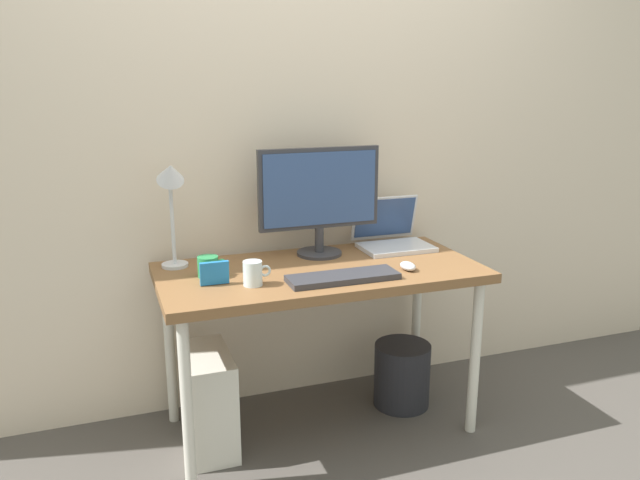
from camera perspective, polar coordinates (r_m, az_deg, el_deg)
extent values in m
plane|color=#4C4742|center=(2.93, 0.00, -16.31)|extent=(6.00, 6.00, 0.00)
cube|color=beige|center=(2.88, -2.59, 10.52)|extent=(4.40, 0.04, 2.60)
cube|color=brown|center=(2.64, 0.00, -2.95)|extent=(1.33, 0.64, 0.04)
cylinder|color=silver|center=(2.42, -11.89, -14.45)|extent=(0.04, 0.04, 0.69)
cylinder|color=silver|center=(2.81, 13.78, -10.25)|extent=(0.04, 0.04, 0.69)
cylinder|color=silver|center=(2.88, -13.38, -9.53)|extent=(0.04, 0.04, 0.69)
cylinder|color=silver|center=(3.22, 8.68, -6.68)|extent=(0.04, 0.04, 0.69)
cylinder|color=#333338|center=(2.82, -0.07, -1.18)|extent=(0.20, 0.20, 0.01)
cylinder|color=#333338|center=(2.81, -0.07, 0.04)|extent=(0.04, 0.04, 0.11)
cube|color=#333338|center=(2.76, -0.07, 4.70)|extent=(0.55, 0.03, 0.35)
cube|color=#334C7F|center=(2.74, 0.05, 4.64)|extent=(0.51, 0.01, 0.32)
cube|color=silver|center=(2.92, 6.87, -0.66)|extent=(0.32, 0.22, 0.02)
cube|color=silver|center=(3.01, 5.81, 2.03)|extent=(0.32, 0.06, 0.21)
cube|color=#334C7F|center=(3.00, 5.87, 2.03)|extent=(0.30, 0.05, 0.18)
cylinder|color=silver|center=(2.71, -12.93, -2.20)|extent=(0.11, 0.11, 0.01)
cylinder|color=silver|center=(2.67, -13.16, 1.61)|extent=(0.02, 0.02, 0.36)
cone|color=silver|center=(2.59, -13.32, 5.92)|extent=(0.11, 0.14, 0.13)
cube|color=#333338|center=(2.47, 2.08, -3.37)|extent=(0.44, 0.14, 0.02)
ellipsoid|color=silver|center=(2.62, 7.92, -2.34)|extent=(0.06, 0.09, 0.03)
cylinder|color=#268C4C|center=(2.54, -10.05, -2.38)|extent=(0.08, 0.08, 0.08)
torus|color=#268C4C|center=(2.55, -8.87, -2.18)|extent=(0.05, 0.01, 0.05)
cylinder|color=silver|center=(2.42, -6.08, -3.00)|extent=(0.07, 0.07, 0.10)
torus|color=silver|center=(2.43, -4.96, -2.78)|extent=(0.05, 0.01, 0.05)
cube|color=#1E72BF|center=(2.44, -9.49, -2.95)|extent=(0.11, 0.02, 0.09)
cube|color=silver|center=(2.72, -9.96, -14.07)|extent=(0.18, 0.36, 0.42)
cylinder|color=#232328|center=(3.05, 7.39, -11.93)|extent=(0.26, 0.26, 0.30)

